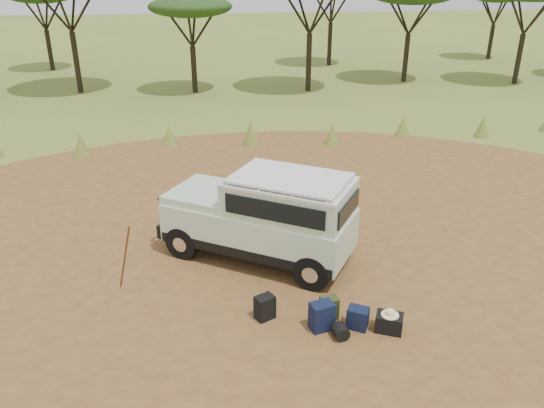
{
  "coord_description": "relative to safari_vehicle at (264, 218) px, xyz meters",
  "views": [
    {
      "loc": [
        -1.84,
        -10.1,
        6.1
      ],
      "look_at": [
        -0.28,
        1.12,
        1.0
      ],
      "focal_mm": 35.0,
      "sensor_mm": 36.0,
      "label": 1
    }
  ],
  "objects": [
    {
      "name": "backpack_black",
      "position": [
        -0.28,
        -2.26,
        -0.77
      ],
      "size": [
        0.43,
        0.39,
        0.48
      ],
      "primitive_type": "cube",
      "rotation": [
        0.0,
        0.0,
        0.46
      ],
      "color": "black",
      "rests_on": "ground"
    },
    {
      "name": "safari_hat",
      "position": [
        1.91,
        -2.94,
        -0.63
      ],
      "size": [
        0.32,
        0.32,
        0.09
      ],
      "color": "beige",
      "rests_on": "hard_case"
    },
    {
      "name": "safari_vehicle",
      "position": [
        0.0,
        0.0,
        0.0
      ],
      "size": [
        4.49,
        3.69,
        2.09
      ],
      "rotation": [
        0.0,
        0.0,
        -0.56
      ],
      "color": "beige",
      "rests_on": "ground"
    },
    {
      "name": "walking_staff",
      "position": [
        -2.94,
        -0.9,
        -0.25
      ],
      "size": [
        0.41,
        0.32,
        1.52
      ],
      "primitive_type": "cylinder",
      "rotation": [
        0.29,
        0.0,
        0.93
      ],
      "color": "brown",
      "rests_on": "ground"
    },
    {
      "name": "backpack_navy",
      "position": [
        0.71,
        -2.72,
        -0.74
      ],
      "size": [
        0.48,
        0.4,
        0.54
      ],
      "primitive_type": "cube",
      "rotation": [
        0.0,
        0.0,
        0.27
      ],
      "color": "#111D36",
      "rests_on": "ground"
    },
    {
      "name": "duffel_navy",
      "position": [
        1.37,
        -2.78,
        -0.8
      ],
      "size": [
        0.46,
        0.43,
        0.42
      ],
      "primitive_type": "cube",
      "rotation": [
        0.0,
        0.0,
        -0.52
      ],
      "color": "#111D36",
      "rests_on": "ground"
    },
    {
      "name": "backpack_olive",
      "position": [
        0.92,
        -2.43,
        -0.78
      ],
      "size": [
        0.35,
        0.27,
        0.45
      ],
      "primitive_type": "cube",
      "rotation": [
        0.0,
        0.0,
        0.11
      ],
      "color": "#2E3A1A",
      "rests_on": "ground"
    },
    {
      "name": "grass_fringe",
      "position": [
        0.67,
        8.3,
        -0.6
      ],
      "size": [
        36.6,
        1.6,
        0.9
      ],
      "color": "olive",
      "rests_on": "ground"
    },
    {
      "name": "hard_case",
      "position": [
        1.91,
        -2.94,
        -0.84
      ],
      "size": [
        0.58,
        0.51,
        0.34
      ],
      "primitive_type": "cube",
      "rotation": [
        0.0,
        0.0,
        -0.43
      ],
      "color": "black",
      "rests_on": "ground"
    },
    {
      "name": "stuff_sack",
      "position": [
        0.98,
        -3.02,
        -0.87
      ],
      "size": [
        0.31,
        0.31,
        0.27
      ],
      "primitive_type": "cylinder",
      "rotation": [
        1.57,
        0.0,
        0.16
      ],
      "color": "black",
      "rests_on": "ground"
    },
    {
      "name": "dirt_clearing",
      "position": [
        0.55,
        -0.37,
        -1.0
      ],
      "size": [
        23.0,
        23.0,
        0.01
      ],
      "primitive_type": "cylinder",
      "color": "brown",
      "rests_on": "ground"
    },
    {
      "name": "ground",
      "position": [
        0.55,
        -0.37,
        -1.01
      ],
      "size": [
        140.0,
        140.0,
        0.0
      ],
      "primitive_type": "plane",
      "color": "olive",
      "rests_on": "ground"
    }
  ]
}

